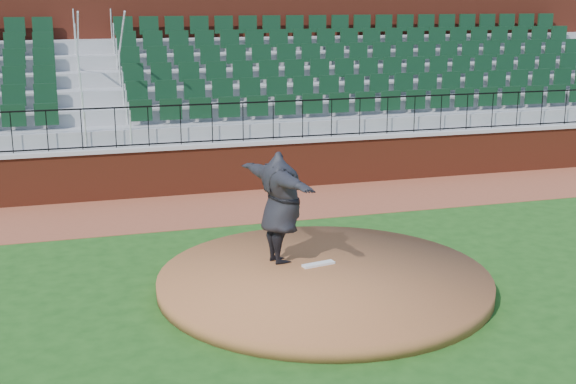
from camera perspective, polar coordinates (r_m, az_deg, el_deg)
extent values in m
plane|color=#1B4814|center=(13.82, 1.77, -6.71)|extent=(90.00, 90.00, 0.00)
cube|color=brown|center=(18.78, -3.36, -1.02)|extent=(34.00, 3.20, 0.01)
cube|color=maroon|center=(20.15, -4.42, 1.76)|extent=(34.00, 0.35, 1.20)
cube|color=#B7B7B7|center=(20.02, -4.46, 3.58)|extent=(34.00, 0.45, 0.10)
cube|color=maroon|center=(25.21, -7.19, 9.15)|extent=(34.00, 0.50, 5.50)
cylinder|color=brown|center=(13.55, 2.70, -6.60)|extent=(5.80, 5.80, 0.25)
cube|color=white|center=(13.93, 2.27, -5.36)|extent=(0.63, 0.27, 0.04)
imported|color=black|center=(13.80, -0.57, -1.15)|extent=(1.23, 2.62, 2.06)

